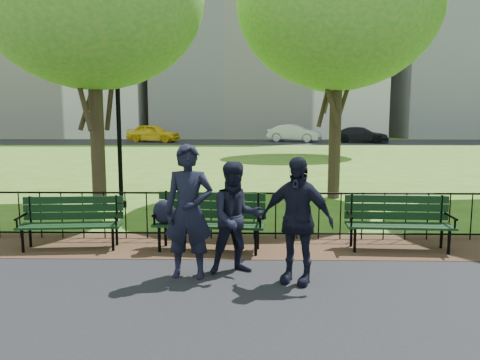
{
  "coord_description": "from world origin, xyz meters",
  "views": [
    {
      "loc": [
        0.1,
        -6.5,
        2.29
      ],
      "look_at": [
        -0.05,
        1.5,
        1.19
      ],
      "focal_mm": 35.0,
      "sensor_mm": 36.0,
      "label": 1
    }
  ],
  "objects_px": {
    "person_left": "(189,211)",
    "person_right": "(296,220)",
    "lamppost": "(119,134)",
    "tree_far_e": "(335,43)",
    "sedan_silver": "(294,133)",
    "person_mid": "(236,218)",
    "sedan_dark": "(361,135)",
    "park_bench_main": "(195,214)",
    "taxi": "(153,133)",
    "park_bench_right_a": "(398,217)",
    "park_bench_left_a": "(72,217)",
    "tree_near_e": "(338,3)"
  },
  "relations": [
    {
      "from": "person_left",
      "to": "person_right",
      "type": "bearing_deg",
      "value": -4.7
    },
    {
      "from": "lamppost",
      "to": "person_left",
      "type": "xyz_separation_m",
      "value": [
        2.38,
        -5.15,
        -0.88
      ]
    },
    {
      "from": "tree_far_e",
      "to": "sedan_silver",
      "type": "distance_m",
      "value": 15.17
    },
    {
      "from": "person_mid",
      "to": "sedan_silver",
      "type": "relative_size",
      "value": 0.35
    },
    {
      "from": "person_left",
      "to": "sedan_silver",
      "type": "xyz_separation_m",
      "value": [
        4.87,
        35.46,
        -0.18
      ]
    },
    {
      "from": "person_right",
      "to": "sedan_dark",
      "type": "distance_m",
      "value": 35.5
    },
    {
      "from": "person_right",
      "to": "park_bench_main",
      "type": "bearing_deg",
      "value": 160.48
    },
    {
      "from": "tree_far_e",
      "to": "taxi",
      "type": "bearing_deg",
      "value": 135.12
    },
    {
      "from": "park_bench_right_a",
      "to": "person_right",
      "type": "distance_m",
      "value": 2.55
    },
    {
      "from": "tree_far_e",
      "to": "sedan_dark",
      "type": "xyz_separation_m",
      "value": [
        4.72,
        12.73,
        -5.79
      ]
    },
    {
      "from": "park_bench_main",
      "to": "taxi",
      "type": "height_order",
      "value": "taxi"
    },
    {
      "from": "person_mid",
      "to": "sedan_dark",
      "type": "distance_m",
      "value": 35.36
    },
    {
      "from": "person_left",
      "to": "park_bench_left_a",
      "type": "bearing_deg",
      "value": 149.62
    },
    {
      "from": "park_bench_main",
      "to": "person_left",
      "type": "bearing_deg",
      "value": -80.92
    },
    {
      "from": "park_bench_left_a",
      "to": "tree_near_e",
      "type": "height_order",
      "value": "tree_near_e"
    },
    {
      "from": "person_left",
      "to": "taxi",
      "type": "bearing_deg",
      "value": 104.89
    },
    {
      "from": "person_left",
      "to": "park_bench_right_a",
      "type": "bearing_deg",
      "value": 25.93
    },
    {
      "from": "person_mid",
      "to": "taxi",
      "type": "bearing_deg",
      "value": 87.35
    },
    {
      "from": "lamppost",
      "to": "tree_far_e",
      "type": "relative_size",
      "value": 0.36
    },
    {
      "from": "park_bench_main",
      "to": "park_bench_left_a",
      "type": "distance_m",
      "value": 2.16
    },
    {
      "from": "tree_near_e",
      "to": "sedan_silver",
      "type": "bearing_deg",
      "value": 86.74
    },
    {
      "from": "lamppost",
      "to": "sedan_dark",
      "type": "distance_m",
      "value": 31.75
    },
    {
      "from": "park_bench_left_a",
      "to": "park_bench_right_a",
      "type": "bearing_deg",
      "value": -4.9
    },
    {
      "from": "person_mid",
      "to": "person_left",
      "type": "bearing_deg",
      "value": 179.58
    },
    {
      "from": "lamppost",
      "to": "tree_far_e",
      "type": "xyz_separation_m",
      "value": [
        8.15,
        16.27,
        4.64
      ]
    },
    {
      "from": "person_mid",
      "to": "person_right",
      "type": "xyz_separation_m",
      "value": [
        0.83,
        -0.38,
        0.05
      ]
    },
    {
      "from": "lamppost",
      "to": "person_right",
      "type": "distance_m",
      "value": 6.67
    },
    {
      "from": "park_bench_right_a",
      "to": "sedan_silver",
      "type": "relative_size",
      "value": 0.38
    },
    {
      "from": "park_bench_left_a",
      "to": "sedan_silver",
      "type": "bearing_deg",
      "value": 73.02
    },
    {
      "from": "person_left",
      "to": "person_right",
      "type": "distance_m",
      "value": 1.51
    },
    {
      "from": "taxi",
      "to": "tree_near_e",
      "type": "bearing_deg",
      "value": -144.62
    },
    {
      "from": "lamppost",
      "to": "person_right",
      "type": "bearing_deg",
      "value": -54.03
    },
    {
      "from": "tree_near_e",
      "to": "taxi",
      "type": "relative_size",
      "value": 1.63
    },
    {
      "from": "park_bench_main",
      "to": "person_mid",
      "type": "distance_m",
      "value": 1.39
    },
    {
      "from": "person_left",
      "to": "sedan_silver",
      "type": "distance_m",
      "value": 35.79
    },
    {
      "from": "lamppost",
      "to": "person_mid",
      "type": "bearing_deg",
      "value": -58.49
    },
    {
      "from": "park_bench_right_a",
      "to": "lamppost",
      "type": "bearing_deg",
      "value": 150.47
    },
    {
      "from": "taxi",
      "to": "sedan_silver",
      "type": "bearing_deg",
      "value": -72.29
    },
    {
      "from": "tree_near_e",
      "to": "tree_far_e",
      "type": "xyz_separation_m",
      "value": [
        2.55,
        14.8,
        1.18
      ]
    },
    {
      "from": "park_bench_left_a",
      "to": "person_mid",
      "type": "xyz_separation_m",
      "value": [
        2.89,
        -1.26,
        0.27
      ]
    },
    {
      "from": "park_bench_left_a",
      "to": "tree_far_e",
      "type": "height_order",
      "value": "tree_far_e"
    },
    {
      "from": "park_bench_right_a",
      "to": "person_left",
      "type": "height_order",
      "value": "person_left"
    },
    {
      "from": "park_bench_main",
      "to": "person_right",
      "type": "xyz_separation_m",
      "value": [
        1.57,
        -1.54,
        0.25
      ]
    },
    {
      "from": "taxi",
      "to": "park_bench_main",
      "type": "bearing_deg",
      "value": -152.97
    },
    {
      "from": "lamppost",
      "to": "person_right",
      "type": "relative_size",
      "value": 1.93
    },
    {
      "from": "tree_near_e",
      "to": "taxi",
      "type": "distance_m",
      "value": 30.45
    },
    {
      "from": "park_bench_left_a",
      "to": "person_left",
      "type": "height_order",
      "value": "person_left"
    },
    {
      "from": "person_right",
      "to": "sedan_dark",
      "type": "xyz_separation_m",
      "value": [
        9.0,
        34.34,
        -0.2
      ]
    },
    {
      "from": "park_bench_main",
      "to": "person_left",
      "type": "height_order",
      "value": "person_left"
    },
    {
      "from": "tree_far_e",
      "to": "sedan_dark",
      "type": "bearing_deg",
      "value": 69.65
    }
  ]
}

